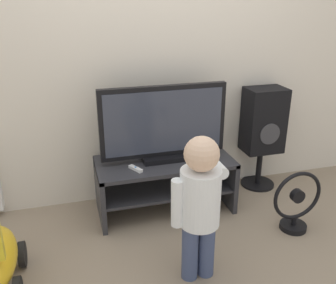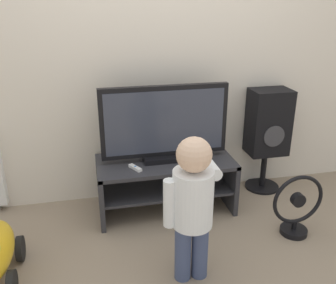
{
  "view_description": "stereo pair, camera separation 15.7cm",
  "coord_description": "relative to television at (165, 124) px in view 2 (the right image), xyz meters",
  "views": [
    {
      "loc": [
        -0.71,
        -2.34,
        1.66
      ],
      "look_at": [
        0.0,
        0.15,
        0.63
      ],
      "focal_mm": 40.0,
      "sensor_mm": 36.0,
      "label": 1
    },
    {
      "loc": [
        -0.56,
        -2.38,
        1.66
      ],
      "look_at": [
        0.0,
        0.15,
        0.63
      ],
      "focal_mm": 40.0,
      "sensor_mm": 36.0,
      "label": 2
    }
  ],
  "objects": [
    {
      "name": "wall_back",
      "position": [
        0.0,
        0.31,
        0.57
      ],
      "size": [
        10.0,
        0.06,
        2.6
      ],
      "color": "silver",
      "rests_on": "ground_plane"
    },
    {
      "name": "tv_stand",
      "position": [
        0.0,
        -0.02,
        -0.44
      ],
      "size": [
        1.08,
        0.5,
        0.43
      ],
      "color": "#2D2D33",
      "rests_on": "ground_plane"
    },
    {
      "name": "game_console",
      "position": [
        0.25,
        -0.03,
        -0.27
      ],
      "size": [
        0.04,
        0.17,
        0.05
      ],
      "color": "white",
      "rests_on": "tv_stand"
    },
    {
      "name": "child",
      "position": [
        -0.01,
        -0.83,
        -0.17
      ],
      "size": [
        0.36,
        0.52,
        0.94
      ],
      "color": "#3F4C72",
      "rests_on": "ground_plane"
    },
    {
      "name": "speaker_tower",
      "position": [
        0.94,
        0.13,
        -0.13
      ],
      "size": [
        0.34,
        0.3,
        0.92
      ],
      "color": "black",
      "rests_on": "ground_plane"
    },
    {
      "name": "floor_fan",
      "position": [
        0.86,
        -0.57,
        -0.51
      ],
      "size": [
        0.39,
        0.2,
        0.48
      ],
      "color": "black",
      "rests_on": "ground_plane"
    },
    {
      "name": "television",
      "position": [
        0.0,
        0.0,
        0.0
      ],
      "size": [
        0.99,
        0.2,
        0.6
      ],
      "color": "black",
      "rests_on": "tv_stand"
    },
    {
      "name": "ground_plane",
      "position": [
        0.0,
        -0.27,
        -0.73
      ],
      "size": [
        16.0,
        16.0,
        0.0
      ],
      "primitive_type": "plane",
      "color": "gray"
    },
    {
      "name": "remote_primary",
      "position": [
        -0.25,
        -0.13,
        -0.28
      ],
      "size": [
        0.09,
        0.13,
        0.03
      ],
      "color": "white",
      "rests_on": "tv_stand"
    }
  ]
}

